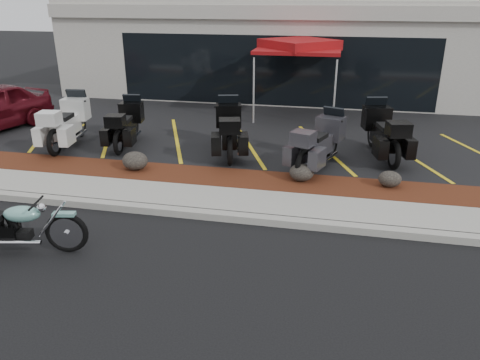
% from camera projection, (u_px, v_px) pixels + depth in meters
% --- Properties ---
extents(ground, '(90.00, 90.00, 0.00)m').
position_uv_depth(ground, '(190.00, 238.00, 8.70)').
color(ground, black).
rests_on(ground, ground).
extents(curb, '(24.00, 0.25, 0.15)m').
position_uv_depth(curb, '(204.00, 214.00, 9.49)').
color(curb, gray).
rests_on(curb, ground).
extents(sidewalk, '(24.00, 1.20, 0.15)m').
position_uv_depth(sidewalk, '(212.00, 200.00, 10.12)').
color(sidewalk, gray).
rests_on(sidewalk, ground).
extents(mulch_bed, '(24.00, 1.20, 0.16)m').
position_uv_depth(mulch_bed, '(225.00, 180.00, 11.21)').
color(mulch_bed, '#3A1C0D').
rests_on(mulch_bed, ground).
extents(upper_lot, '(26.00, 9.60, 0.15)m').
position_uv_depth(upper_lot, '(262.00, 123.00, 16.12)').
color(upper_lot, black).
rests_on(upper_lot, ground).
extents(dealership_building, '(18.00, 8.16, 4.00)m').
position_uv_depth(dealership_building, '(285.00, 46.00, 21.09)').
color(dealership_building, '#A09D91').
rests_on(dealership_building, ground).
extents(boulder_left, '(0.64, 0.54, 0.46)m').
position_uv_depth(boulder_left, '(135.00, 161.00, 11.57)').
color(boulder_left, black).
rests_on(boulder_left, mulch_bed).
extents(boulder_mid, '(0.57, 0.48, 0.40)m').
position_uv_depth(boulder_mid, '(302.00, 173.00, 10.88)').
color(boulder_mid, black).
rests_on(boulder_mid, mulch_bed).
extents(boulder_right, '(0.51, 0.43, 0.36)m').
position_uv_depth(boulder_right, '(390.00, 179.00, 10.56)').
color(boulder_right, black).
rests_on(boulder_right, mulch_bed).
extents(hero_cruiser, '(2.90, 1.26, 0.99)m').
position_uv_depth(hero_cruiser, '(66.00, 227.00, 8.06)').
color(hero_cruiser, '#66A096').
rests_on(hero_cruiser, ground).
extents(touring_white, '(1.32, 2.62, 1.46)m').
position_uv_depth(touring_white, '(78.00, 113.00, 14.06)').
color(touring_white, silver).
rests_on(touring_white, upper_lot).
extents(touring_black_front, '(1.23, 2.39, 1.33)m').
position_uv_depth(touring_black_front, '(133.00, 116.00, 14.03)').
color(touring_black_front, black).
rests_on(touring_black_front, upper_lot).
extents(touring_black_mid, '(1.53, 2.65, 1.45)m').
position_uv_depth(touring_black_mid, '(228.00, 120.00, 13.39)').
color(touring_black_mid, black).
rests_on(touring_black_mid, upper_lot).
extents(touring_grey, '(1.68, 2.54, 1.38)m').
position_uv_depth(touring_grey, '(332.00, 133.00, 12.23)').
color(touring_grey, '#302F34').
rests_on(touring_grey, upper_lot).
extents(touring_black_rear, '(1.50, 2.65, 1.46)m').
position_uv_depth(touring_black_rear, '(374.00, 122.00, 13.11)').
color(touring_black_rear, black).
rests_on(touring_black_rear, upper_lot).
extents(traffic_cone, '(0.46, 0.46, 0.42)m').
position_uv_depth(traffic_cone, '(230.00, 118.00, 15.66)').
color(traffic_cone, '#D46307').
rests_on(traffic_cone, upper_lot).
extents(popup_canopy, '(3.54, 3.54, 2.64)m').
position_uv_depth(popup_canopy, '(299.00, 47.00, 15.94)').
color(popup_canopy, silver).
rests_on(popup_canopy, upper_lot).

